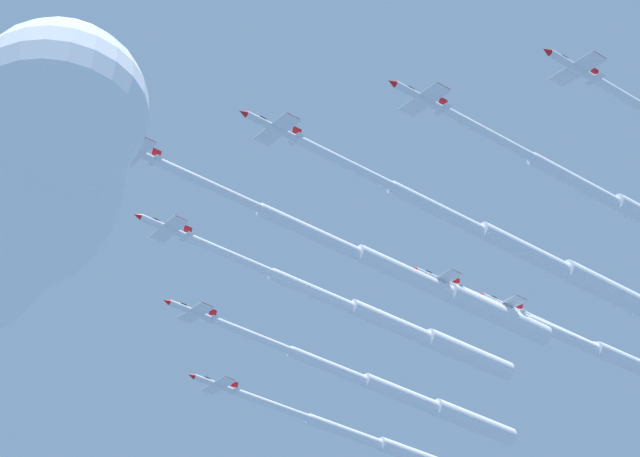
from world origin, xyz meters
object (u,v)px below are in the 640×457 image
at_px(jet_starboard_inner, 399,326).
at_px(jet_starboard_mid, 409,397).
at_px(jet_trail_port, 637,366).
at_px(jet_port_inner, 535,255).
at_px(jet_lead, 417,279).

distance_m(jet_starboard_inner, jet_starboard_mid, 21.26).
bearing_deg(jet_trail_port, jet_starboard_mid, -137.52).
height_order(jet_port_inner, jet_trail_port, jet_trail_port).
xyz_separation_m(jet_starboard_inner, jet_trail_port, (14.20, 41.50, -1.70)).
height_order(jet_starboard_inner, jet_trail_port, jet_starboard_inner).
bearing_deg(jet_starboard_mid, jet_trail_port, 42.48).
bearing_deg(jet_starboard_inner, jet_port_inner, 8.58).
relative_size(jet_lead, jet_starboard_mid, 1.11).
xyz_separation_m(jet_lead, jet_trail_port, (-1.52, 49.03, 1.33)).
bearing_deg(jet_trail_port, jet_starboard_inner, -108.89).
height_order(jet_lead, jet_trail_port, jet_trail_port).
bearing_deg(jet_trail_port, jet_lead, -88.23).
height_order(jet_lead, jet_port_inner, jet_lead).
distance_m(jet_port_inner, jet_starboard_inner, 31.16).
xyz_separation_m(jet_port_inner, jet_starboard_mid, (-47.08, 8.81, 2.33)).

